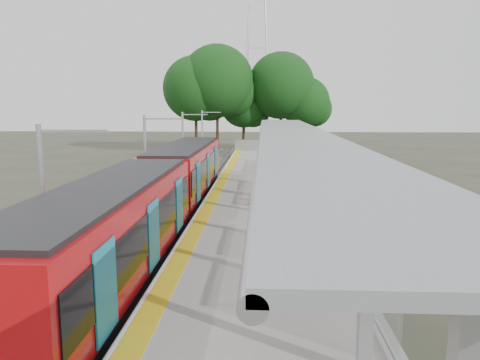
# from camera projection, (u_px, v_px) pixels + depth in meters

# --- Properties ---
(trackbed) EXTENTS (3.00, 70.00, 0.24)m
(trackbed) POSITION_uv_depth(u_px,v_px,m) (182.00, 207.00, 26.88)
(trackbed) COLOR #59544C
(trackbed) RESTS_ON ground
(platform) EXTENTS (6.00, 50.00, 1.00)m
(platform) POSITION_uv_depth(u_px,v_px,m) (261.00, 202.00, 26.60)
(platform) COLOR gray
(platform) RESTS_ON ground
(tactile_strip) EXTENTS (0.60, 50.00, 0.02)m
(tactile_strip) POSITION_uv_depth(u_px,v_px,m) (216.00, 192.00, 26.64)
(tactile_strip) COLOR gold
(tactile_strip) RESTS_ON platform
(end_fence) EXTENTS (6.00, 0.10, 1.20)m
(end_fence) POSITION_uv_depth(u_px,v_px,m) (262.00, 145.00, 51.03)
(end_fence) COLOR #9EA0A5
(end_fence) RESTS_ON platform
(train) EXTENTS (2.74, 27.60, 3.62)m
(train) POSITION_uv_depth(u_px,v_px,m) (160.00, 192.00, 21.02)
(train) COLOR black
(train) RESTS_ON ground
(canopy) EXTENTS (3.27, 38.00, 3.66)m
(canopy) POSITION_uv_depth(u_px,v_px,m) (295.00, 142.00, 22.17)
(canopy) COLOR #9EA0A5
(canopy) RESTS_ON platform
(pylon) EXTENTS (8.00, 4.00, 38.00)m
(pylon) POSITION_uv_depth(u_px,v_px,m) (257.00, 24.00, 75.99)
(pylon) COLOR #9EA0A5
(pylon) RESTS_ON ground
(tree_cluster) EXTENTS (21.02, 10.92, 13.40)m
(tree_cluster) POSITION_uv_depth(u_px,v_px,m) (242.00, 89.00, 58.96)
(tree_cluster) COLOR #382316
(tree_cluster) RESTS_ON ground
(catenary_masts) EXTENTS (2.08, 48.16, 5.40)m
(catenary_masts) POSITION_uv_depth(u_px,v_px,m) (147.00, 161.00, 25.53)
(catenary_masts) COLOR #9EA0A5
(catenary_masts) RESTS_ON ground
(bench_near) EXTENTS (1.08, 1.59, 1.05)m
(bench_near) POSITION_uv_depth(u_px,v_px,m) (343.00, 249.00, 14.36)
(bench_near) COLOR #0F144B
(bench_near) RESTS_ON platform
(bench_mid) EXTENTS (1.14, 1.76, 1.16)m
(bench_mid) POSITION_uv_depth(u_px,v_px,m) (294.00, 195.00, 22.62)
(bench_mid) COLOR #0F144B
(bench_mid) RESTS_ON platform
(bench_far) EXTENTS (0.96, 1.58, 1.03)m
(bench_far) POSITION_uv_depth(u_px,v_px,m) (287.00, 165.00, 34.62)
(bench_far) COLOR #0F144B
(bench_far) RESTS_ON platform
(info_pillar_far) EXTENTS (0.41, 0.41, 1.82)m
(info_pillar_far) POSITION_uv_depth(u_px,v_px,m) (274.00, 184.00, 24.89)
(info_pillar_far) COLOR beige
(info_pillar_far) RESTS_ON platform
(litter_bin) EXTENTS (0.57, 0.57, 0.90)m
(litter_bin) POSITION_uv_depth(u_px,v_px,m) (273.00, 195.00, 23.61)
(litter_bin) COLOR #9EA0A5
(litter_bin) RESTS_ON platform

